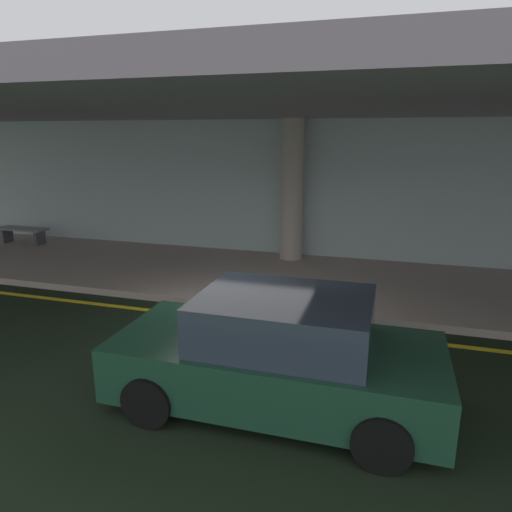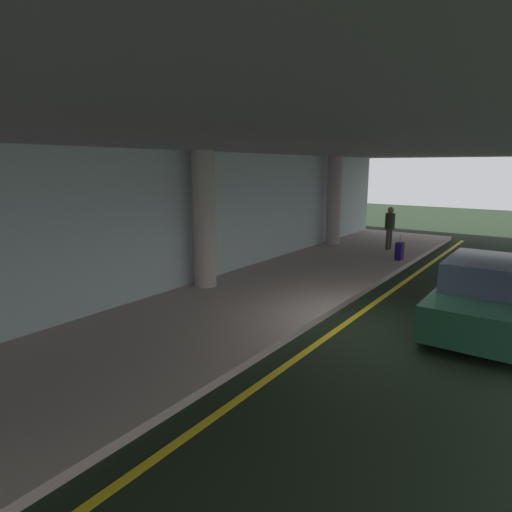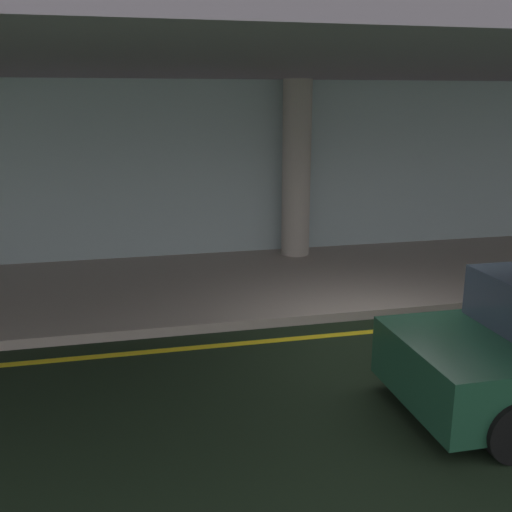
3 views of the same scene
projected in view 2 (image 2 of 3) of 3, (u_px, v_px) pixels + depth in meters
ground_plane at (370, 327)px, 9.25m from camera, size 60.00×60.00×0.00m
sidewalk at (253, 298)px, 11.00m from camera, size 26.00×4.20×0.15m
lane_stripe_yellow at (348, 322)px, 9.54m from camera, size 26.00×0.14×0.01m
support_column_left_mid at (204, 220)px, 11.53m from camera, size 0.60×0.60×3.65m
support_column_center at (334, 201)px, 17.91m from camera, size 0.60×0.60×3.65m
ceiling_overhang at (271, 142)px, 9.92m from camera, size 28.00×13.20×0.30m
terminal_back_wall at (188, 221)px, 11.90m from camera, size 26.00×0.30×3.80m
car_dark_green at (487, 297)px, 9.01m from camera, size 4.10×1.92×1.50m
traveler_with_luggage at (390, 225)px, 16.88m from camera, size 0.38×0.38×1.68m
suitcase_upright_primary at (399, 251)px, 15.09m from camera, size 0.36×0.22×0.90m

